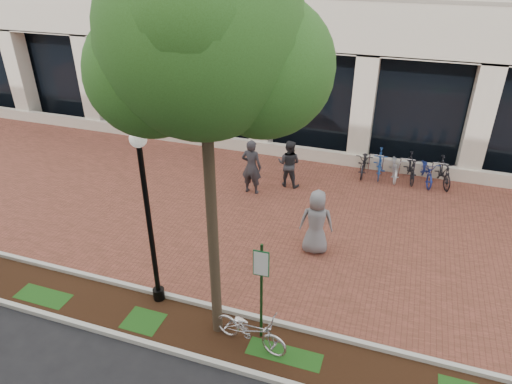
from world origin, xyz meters
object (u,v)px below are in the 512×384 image
(parking_sign, at_px, (261,281))
(bike_rack_cluster, at_px, (402,167))
(pedestrian_mid, at_px, (289,164))
(pedestrian_left, at_px, (251,167))
(pedestrian_right, at_px, (316,222))
(lamppost, at_px, (148,212))
(street_tree, at_px, (206,50))
(locked_bicycle, at_px, (251,329))

(parking_sign, height_order, bike_rack_cluster, parking_sign)
(parking_sign, distance_m, bike_rack_cluster, 9.34)
(pedestrian_mid, bearing_deg, pedestrian_left, 44.92)
(bike_rack_cluster, bearing_deg, pedestrian_right, -117.75)
(pedestrian_left, relative_size, pedestrian_mid, 1.14)
(pedestrian_right, bearing_deg, pedestrian_mid, -74.65)
(lamppost, distance_m, street_tree, 4.11)
(locked_bicycle, xyz_separation_m, pedestrian_left, (-2.25, 6.47, 0.52))
(locked_bicycle, distance_m, pedestrian_left, 6.87)
(lamppost, bearing_deg, parking_sign, -7.44)
(lamppost, xyz_separation_m, bike_rack_cluster, (5.20, 8.58, -2.00))
(lamppost, height_order, locked_bicycle, lamppost)
(street_tree, relative_size, locked_bicycle, 4.64)
(pedestrian_right, relative_size, bike_rack_cluster, 0.54)
(street_tree, bearing_deg, parking_sign, 4.22)
(lamppost, xyz_separation_m, street_tree, (1.80, -0.43, 3.67))
(parking_sign, bearing_deg, locked_bicycle, -117.09)
(locked_bicycle, height_order, pedestrian_mid, pedestrian_mid)
(lamppost, height_order, street_tree, street_tree)
(pedestrian_left, relative_size, bike_rack_cluster, 0.55)
(locked_bicycle, xyz_separation_m, pedestrian_mid, (-1.18, 7.38, 0.40))
(pedestrian_left, height_order, pedestrian_mid, pedestrian_left)
(pedestrian_right, distance_m, bike_rack_cluster, 5.80)
(street_tree, distance_m, pedestrian_right, 6.46)
(bike_rack_cluster, bearing_deg, locked_bicycle, -112.84)
(parking_sign, distance_m, locked_bicycle, 1.16)
(parking_sign, bearing_deg, pedestrian_left, 109.22)
(street_tree, xyz_separation_m, locked_bicycle, (0.80, -0.22, -5.69))
(pedestrian_mid, xyz_separation_m, pedestrian_right, (1.74, -3.56, 0.09))
(locked_bicycle, bearing_deg, lamppost, 86.40)
(lamppost, xyz_separation_m, locked_bicycle, (2.60, -0.65, -2.02))
(street_tree, bearing_deg, lamppost, 166.69)
(street_tree, xyz_separation_m, pedestrian_right, (1.36, 3.60, -5.20))
(street_tree, height_order, pedestrian_mid, street_tree)
(pedestrian_mid, bearing_deg, bike_rack_cluster, -149.40)
(pedestrian_left, height_order, pedestrian_right, pedestrian_left)
(pedestrian_mid, bearing_deg, locked_bicycle, 103.63)
(pedestrian_left, bearing_deg, locked_bicycle, 111.14)
(locked_bicycle, relative_size, pedestrian_mid, 1.02)
(pedestrian_mid, bearing_deg, street_tree, 97.60)
(locked_bicycle, bearing_deg, street_tree, 84.78)
(parking_sign, height_order, locked_bicycle, parking_sign)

